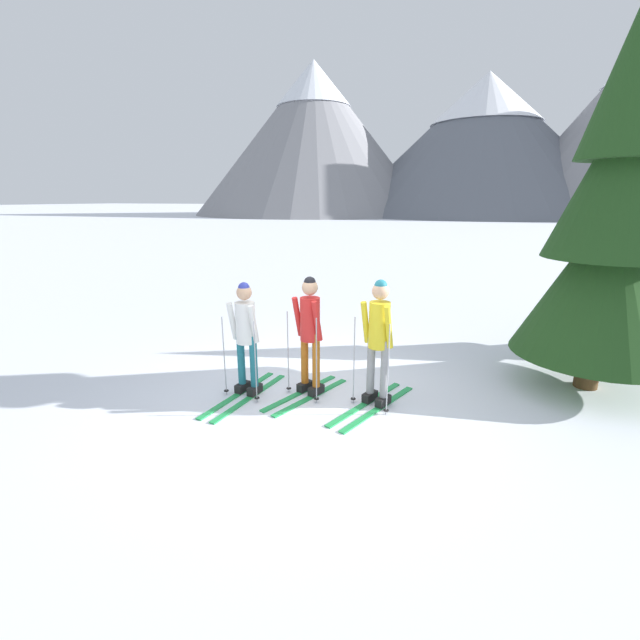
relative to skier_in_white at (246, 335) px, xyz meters
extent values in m
plane|color=white|center=(0.92, 0.22, -0.90)|extent=(400.00, 400.00, 0.00)
cube|color=green|center=(0.10, -0.10, -0.89)|extent=(0.30, 1.72, 0.02)
cube|color=green|center=(-0.12, -0.07, -0.89)|extent=(0.30, 1.72, 0.02)
cube|color=black|center=(0.11, 0.00, -0.82)|extent=(0.14, 0.27, 0.12)
cylinder|color=#1E6B7A|center=(0.11, 0.00, -0.39)|extent=(0.11, 0.11, 0.79)
cube|color=black|center=(-0.11, 0.03, -0.82)|extent=(0.14, 0.27, 0.12)
cylinder|color=#1E6B7A|center=(-0.11, 0.03, -0.39)|extent=(0.11, 0.11, 0.79)
cylinder|color=white|center=(0.00, 0.01, 0.18)|extent=(0.28, 0.28, 0.59)
sphere|color=tan|center=(0.00, 0.01, 0.62)|extent=(0.21, 0.21, 0.21)
sphere|color=#2D389E|center=(0.00, 0.01, 0.68)|extent=(0.16, 0.16, 0.16)
cylinder|color=white|center=(0.17, -0.07, 0.20)|extent=(0.10, 0.20, 0.56)
cylinder|color=white|center=(-0.18, -0.03, 0.20)|extent=(0.10, 0.20, 0.56)
cylinder|color=#A5A5AD|center=(0.25, -0.20, -0.31)|extent=(0.02, 0.02, 1.18)
cylinder|color=black|center=(0.25, -0.20, -0.84)|extent=(0.07, 0.07, 0.01)
cylinder|color=#A5A5AD|center=(-0.29, -0.13, -0.31)|extent=(0.02, 0.02, 1.18)
cylinder|color=black|center=(-0.29, -0.13, -0.84)|extent=(0.07, 0.07, 0.01)
cube|color=green|center=(0.93, 0.19, -0.89)|extent=(0.62, 1.49, 0.02)
cube|color=green|center=(0.72, 0.27, -0.89)|extent=(0.62, 1.49, 0.02)
cube|color=black|center=(0.96, 0.29, -0.82)|extent=(0.19, 0.28, 0.12)
cylinder|color=#B76019|center=(0.96, 0.29, -0.37)|extent=(0.11, 0.11, 0.83)
cube|color=black|center=(0.75, 0.36, -0.82)|extent=(0.19, 0.28, 0.12)
cylinder|color=#B76019|center=(0.75, 0.36, -0.37)|extent=(0.11, 0.11, 0.83)
cylinder|color=red|center=(0.86, 0.32, 0.23)|extent=(0.28, 0.28, 0.62)
sphere|color=tan|center=(0.86, 0.32, 0.69)|extent=(0.22, 0.22, 0.22)
sphere|color=black|center=(0.86, 0.32, 0.76)|extent=(0.17, 0.17, 0.17)
cylinder|color=red|center=(1.00, 0.21, 0.25)|extent=(0.14, 0.22, 0.59)
cylinder|color=red|center=(0.67, 0.33, 0.25)|extent=(0.14, 0.22, 0.59)
cylinder|color=#A5A5AD|center=(1.05, 0.06, -0.28)|extent=(0.02, 0.02, 1.24)
cylinder|color=black|center=(1.05, 0.06, -0.84)|extent=(0.07, 0.07, 0.01)
cylinder|color=#A5A5AD|center=(0.54, 0.25, -0.28)|extent=(0.02, 0.02, 1.24)
cylinder|color=black|center=(0.54, 0.25, -0.84)|extent=(0.07, 0.07, 0.01)
cube|color=green|center=(1.92, 0.18, -0.89)|extent=(0.68, 1.64, 0.02)
cube|color=green|center=(1.71, 0.25, -0.89)|extent=(0.68, 1.64, 0.02)
cube|color=black|center=(1.95, 0.27, -0.82)|extent=(0.19, 0.28, 0.12)
cylinder|color=gray|center=(1.95, 0.27, -0.36)|extent=(0.11, 0.11, 0.84)
cube|color=black|center=(1.75, 0.35, -0.82)|extent=(0.19, 0.28, 0.12)
cylinder|color=gray|center=(1.75, 0.35, -0.36)|extent=(0.11, 0.11, 0.84)
cylinder|color=yellow|center=(1.85, 0.31, 0.25)|extent=(0.28, 0.28, 0.63)
sphere|color=tan|center=(1.85, 0.31, 0.71)|extent=(0.23, 0.23, 0.23)
sphere|color=#1E6B7A|center=(1.85, 0.31, 0.78)|extent=(0.17, 0.17, 0.17)
cylinder|color=yellow|center=(2.00, 0.19, 0.27)|extent=(0.15, 0.22, 0.60)
cylinder|color=yellow|center=(1.66, 0.31, 0.27)|extent=(0.15, 0.22, 0.60)
cylinder|color=#A5A5AD|center=(2.04, 0.05, -0.27)|extent=(0.02, 0.02, 1.25)
cylinder|color=black|center=(2.04, 0.05, -0.84)|extent=(0.07, 0.07, 0.01)
cylinder|color=#A5A5AD|center=(1.53, 0.23, -0.27)|extent=(0.02, 0.02, 1.25)
cylinder|color=black|center=(1.53, 0.23, -0.84)|extent=(0.07, 0.07, 0.01)
cylinder|color=#51381E|center=(4.73, 1.95, -0.37)|extent=(0.33, 0.33, 1.07)
cone|color=#1E4219|center=(4.73, 1.95, 0.76)|extent=(2.29, 2.29, 2.26)
cone|color=#1E4219|center=(4.73, 1.95, 2.19)|extent=(1.75, 1.75, 2.26)
cone|color=gray|center=(-24.94, 70.07, 11.54)|extent=(41.18, 41.18, 24.89)
cone|color=white|center=(-24.94, 70.07, 20.34)|extent=(12.65, 12.65, 7.28)
cone|color=slate|center=(2.65, 76.60, 10.29)|extent=(47.54, 47.54, 22.39)
cone|color=white|center=(2.65, 76.60, 17.51)|extent=(17.72, 17.72, 7.95)
camera|label=1|loc=(2.96, -5.17, 1.87)|focal=24.36mm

